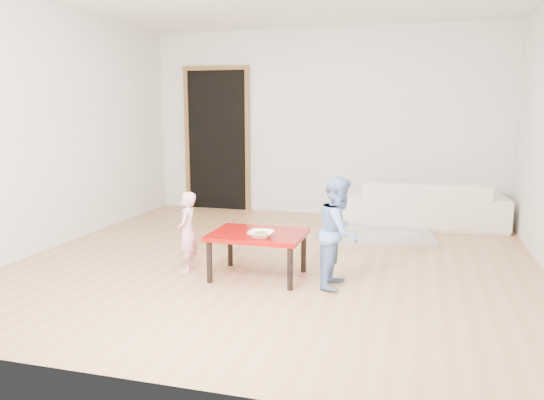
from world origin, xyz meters
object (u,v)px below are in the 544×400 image
at_px(bowl, 261,234).
at_px(child_blue, 339,232).
at_px(red_table, 258,255).
at_px(child_pink, 187,232).
at_px(basin, 262,237).
at_px(sofa, 423,203).

bearing_deg(bowl, child_blue, 11.31).
xyz_separation_m(red_table, child_pink, (-0.69, -0.00, 0.17)).
bearing_deg(basin, sofa, 37.69).
xyz_separation_m(red_table, bowl, (0.08, -0.17, 0.23)).
relative_size(sofa, red_table, 2.45).
bearing_deg(child_blue, red_table, 91.41).
distance_m(child_pink, basin, 1.33).
relative_size(bowl, basin, 0.60).
relative_size(sofa, child_pink, 2.70).
height_order(sofa, child_blue, child_blue).
height_order(bowl, child_pink, child_pink).
bearing_deg(child_blue, bowl, 105.41).
bearing_deg(sofa, bowl, 59.79).
distance_m(red_table, bowl, 0.30).
xyz_separation_m(bowl, child_pink, (-0.77, 0.16, -0.07)).
bearing_deg(basin, bowl, -73.71).
xyz_separation_m(child_pink, basin, (0.35, 1.24, -0.32)).
bearing_deg(red_table, child_pink, -179.85).
distance_m(sofa, red_table, 2.97).
distance_m(bowl, basin, 1.51).
bearing_deg(basin, child_blue, -50.18).
height_order(sofa, basin, sofa).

